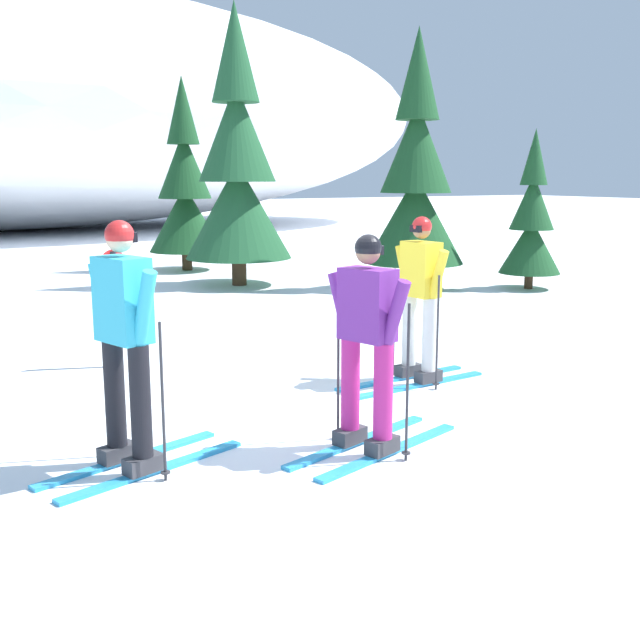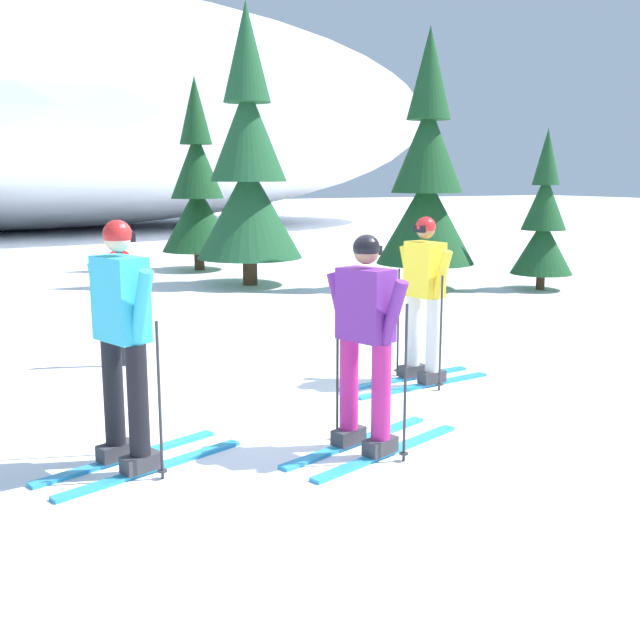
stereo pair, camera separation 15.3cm
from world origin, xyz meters
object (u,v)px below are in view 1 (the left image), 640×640
(pine_tree_center_right, at_px, (237,170))
(trail_marker_post, at_px, (115,301))
(skier_purple_jacket, at_px, (368,340))
(skier_cyan_jacket, at_px, (125,341))
(pine_tree_right, at_px, (416,182))
(pine_tree_center_left, at_px, (185,190))
(pine_tree_far_right, at_px, (532,223))
(skier_yellow_jacket, at_px, (419,297))

(pine_tree_center_right, relative_size, trail_marker_post, 4.03)
(skier_purple_jacket, bearing_deg, skier_cyan_jacket, 163.73)
(pine_tree_right, bearing_deg, pine_tree_center_right, 144.50)
(skier_purple_jacket, xyz_separation_m, pine_tree_center_right, (2.74, 9.10, 1.36))
(skier_purple_jacket, bearing_deg, pine_tree_center_right, 73.25)
(pine_tree_center_left, xyz_separation_m, pine_tree_far_right, (4.81, -5.99, -0.55))
(skier_purple_jacket, distance_m, skier_yellow_jacket, 2.18)
(skier_yellow_jacket, bearing_deg, pine_tree_right, 54.72)
(skier_purple_jacket, distance_m, pine_tree_center_right, 9.60)
(skier_cyan_jacket, height_order, pine_tree_far_right, pine_tree_far_right)
(pine_tree_center_right, bearing_deg, pine_tree_far_right, -33.71)
(pine_tree_center_right, relative_size, pine_tree_far_right, 1.79)
(pine_tree_center_left, height_order, pine_tree_center_right, pine_tree_center_right)
(pine_tree_center_left, xyz_separation_m, pine_tree_right, (2.91, -4.85, 0.21))
(pine_tree_right, bearing_deg, skier_yellow_jacket, -125.28)
(pine_tree_center_left, relative_size, pine_tree_right, 0.90)
(skier_yellow_jacket, height_order, pine_tree_right, pine_tree_right)
(pine_tree_center_right, height_order, pine_tree_far_right, pine_tree_center_right)
(pine_tree_far_right, bearing_deg, skier_yellow_jacket, -142.67)
(trail_marker_post, bearing_deg, skier_cyan_jacket, -102.41)
(skier_yellow_jacket, bearing_deg, pine_tree_center_right, 81.33)
(pine_tree_right, distance_m, trail_marker_post, 7.54)
(skier_purple_jacket, relative_size, pine_tree_right, 0.35)
(skier_cyan_jacket, xyz_separation_m, pine_tree_center_right, (4.47, 8.60, 1.28))
(skier_yellow_jacket, relative_size, pine_tree_far_right, 0.58)
(skier_purple_jacket, relative_size, pine_tree_center_left, 0.39)
(skier_cyan_jacket, xyz_separation_m, pine_tree_far_right, (9.18, 5.46, 0.28))
(pine_tree_right, xyz_separation_m, pine_tree_far_right, (1.90, -1.14, -0.77))
(skier_yellow_jacket, xyz_separation_m, pine_tree_center_right, (1.16, 7.61, 1.35))
(skier_purple_jacket, height_order, skier_cyan_jacket, skier_cyan_jacket)
(skier_cyan_jacket, relative_size, pine_tree_right, 0.38)
(pine_tree_center_left, xyz_separation_m, trail_marker_post, (-3.68, -8.29, -1.05))
(skier_cyan_jacket, height_order, pine_tree_center_left, pine_tree_center_left)
(skier_purple_jacket, height_order, skier_yellow_jacket, skier_yellow_jacket)
(skier_yellow_jacket, relative_size, trail_marker_post, 1.30)
(pine_tree_right, height_order, trail_marker_post, pine_tree_right)
(pine_tree_right, relative_size, pine_tree_far_right, 1.61)
(skier_cyan_jacket, relative_size, pine_tree_center_right, 0.34)
(pine_tree_center_right, bearing_deg, skier_yellow_jacket, -98.67)
(pine_tree_right, bearing_deg, pine_tree_center_left, 120.96)
(skier_purple_jacket, bearing_deg, trail_marker_post, 105.89)
(skier_purple_jacket, xyz_separation_m, pine_tree_far_right, (7.44, 5.97, 0.36))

